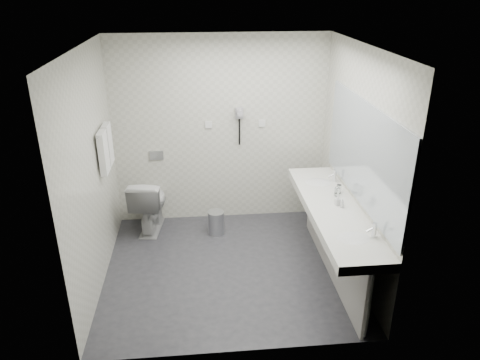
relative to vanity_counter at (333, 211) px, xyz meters
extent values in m
plane|color=#2A2A2F|center=(-1.12, 0.20, -0.80)|extent=(2.80, 2.80, 0.00)
plane|color=silver|center=(-1.12, 0.20, 1.70)|extent=(2.80, 2.80, 0.00)
plane|color=beige|center=(-1.12, 1.50, 0.45)|extent=(2.80, 0.00, 2.80)
plane|color=beige|center=(-1.12, -1.10, 0.45)|extent=(2.80, 0.00, 2.80)
plane|color=beige|center=(-2.52, 0.20, 0.45)|extent=(0.00, 2.60, 2.60)
plane|color=beige|center=(0.27, 0.20, 0.45)|extent=(0.00, 2.60, 2.60)
cube|color=silver|center=(0.00, 0.00, 0.00)|extent=(0.55, 2.20, 0.10)
cube|color=gray|center=(0.02, 0.00, -0.42)|extent=(0.03, 2.15, 0.75)
cylinder|color=silver|center=(0.05, -1.04, -0.42)|extent=(0.06, 0.06, 0.75)
cylinder|color=silver|center=(0.05, 1.04, -0.42)|extent=(0.06, 0.06, 0.75)
cube|color=#B2BCC6|center=(0.26, 0.00, 0.65)|extent=(0.02, 2.20, 1.05)
ellipsoid|color=silver|center=(0.00, -0.65, 0.04)|extent=(0.40, 0.31, 0.05)
ellipsoid|color=silver|center=(0.00, 0.65, 0.04)|extent=(0.40, 0.31, 0.05)
cylinder|color=silver|center=(0.19, -0.65, 0.12)|extent=(0.04, 0.04, 0.15)
cylinder|color=silver|center=(0.19, 0.65, 0.12)|extent=(0.04, 0.04, 0.15)
imported|color=white|center=(0.05, 0.04, 0.11)|extent=(0.06, 0.06, 0.11)
imported|color=white|center=(0.08, -0.03, 0.10)|extent=(0.05, 0.05, 0.11)
cylinder|color=silver|center=(0.11, 0.26, 0.10)|extent=(0.06, 0.06, 0.10)
cylinder|color=silver|center=(0.15, 0.33, 0.10)|extent=(0.07, 0.07, 0.10)
imported|color=silver|center=(-2.09, 1.23, -0.43)|extent=(0.51, 0.78, 0.74)
cube|color=#B2B5BA|center=(-1.98, 1.49, 0.15)|extent=(0.18, 0.02, 0.12)
cylinder|color=#B2B5BA|center=(-1.23, 1.01, -0.65)|extent=(0.27, 0.27, 0.30)
cylinder|color=#B2B5BA|center=(-1.23, 1.01, -0.49)|extent=(0.22, 0.22, 0.02)
cylinder|color=silver|center=(-2.47, 0.75, 0.75)|extent=(0.02, 0.62, 0.02)
cube|color=silver|center=(-2.46, 0.61, 0.53)|extent=(0.07, 0.24, 0.48)
cube|color=silver|center=(-2.46, 0.89, 0.53)|extent=(0.07, 0.24, 0.48)
cube|color=#949298|center=(-0.88, 1.47, 0.70)|extent=(0.10, 0.04, 0.14)
cylinder|color=#949298|center=(-0.88, 1.40, 0.73)|extent=(0.08, 0.14, 0.08)
cylinder|color=black|center=(-0.88, 1.46, 0.45)|extent=(0.02, 0.02, 0.35)
cube|color=silver|center=(-1.27, 1.49, 0.55)|extent=(0.09, 0.02, 0.09)
cube|color=silver|center=(-0.57, 1.49, 0.55)|extent=(0.09, 0.02, 0.09)
camera|label=1|loc=(-1.42, -4.22, 2.28)|focal=34.03mm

